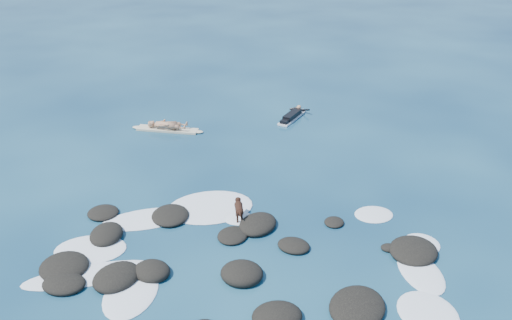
{
  "coord_description": "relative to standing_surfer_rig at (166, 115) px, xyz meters",
  "views": [
    {
      "loc": [
        1.86,
        -15.41,
        10.44
      ],
      "look_at": [
        0.54,
        4.0,
        0.9
      ],
      "focal_mm": 40.0,
      "sensor_mm": 36.0,
      "label": 1
    }
  ],
  "objects": [
    {
      "name": "ground",
      "position": [
        3.91,
        -8.66,
        -0.77
      ],
      "size": [
        160.0,
        160.0,
        0.0
      ],
      "primitive_type": "plane",
      "color": "#0A2642",
      "rests_on": "ground"
    },
    {
      "name": "dog",
      "position": [
        4.06,
        -7.5,
        -0.31
      ],
      "size": [
        0.4,
        1.1,
        0.7
      ],
      "rotation": [
        0.0,
        0.0,
        1.75
      ],
      "color": "black",
      "rests_on": "ground"
    },
    {
      "name": "paddling_surfer_rig",
      "position": [
        5.78,
        1.89,
        -0.63
      ],
      "size": [
        1.57,
        2.43,
        0.43
      ],
      "rotation": [
        0.0,
        0.0,
        1.15
      ],
      "color": "silver",
      "rests_on": "ground"
    },
    {
      "name": "standing_surfer_rig",
      "position": [
        0.0,
        0.0,
        0.0
      ],
      "size": [
        3.45,
        0.91,
        1.96
      ],
      "rotation": [
        0.0,
        0.0,
        -0.11
      ],
      "color": "beige",
      "rests_on": "ground"
    },
    {
      "name": "reef_rocks",
      "position": [
        3.7,
        -10.19,
        -0.67
      ],
      "size": [
        12.53,
        7.22,
        0.52
      ],
      "color": "black",
      "rests_on": "ground"
    },
    {
      "name": "breaking_foam",
      "position": [
        3.54,
        -9.1,
        -0.76
      ],
      "size": [
        12.67,
        7.83,
        0.12
      ],
      "color": "white",
      "rests_on": "ground"
    }
  ]
}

